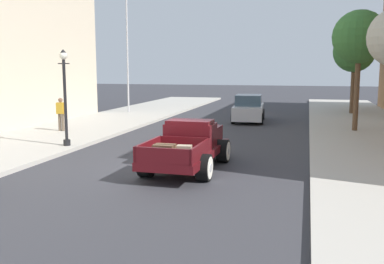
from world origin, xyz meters
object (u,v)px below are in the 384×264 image
(street_lamp_near, at_px, (65,90))
(flagpole, at_px, (130,32))
(street_tree_farthest, at_px, (357,50))
(street_tree_third, at_px, (354,52))
(pedestrian_sidewalk_left, at_px, (61,112))
(street_tree_second, at_px, (359,38))
(car_background_silver, at_px, (249,109))
(hotrod_truck_maroon, at_px, (190,145))

(street_lamp_near, xyz_separation_m, flagpole, (-2.75, 13.49, 3.39))
(flagpole, bearing_deg, street_tree_farthest, 24.62)
(street_tree_third, height_order, street_tree_farthest, street_tree_farthest)
(pedestrian_sidewalk_left, bearing_deg, street_tree_farthest, 47.74)
(street_tree_second, bearing_deg, flagpole, 157.94)
(street_lamp_near, height_order, street_tree_third, street_tree_third)
(car_background_silver, distance_m, street_tree_second, 7.88)
(pedestrian_sidewalk_left, height_order, flagpole, flagpole)
(flagpole, bearing_deg, street_lamp_near, -78.48)
(street_lamp_near, height_order, flagpole, flagpole)
(hotrod_truck_maroon, height_order, flagpole, flagpole)
(hotrod_truck_maroon, distance_m, car_background_silver, 13.09)
(hotrod_truck_maroon, xyz_separation_m, street_tree_third, (6.67, 18.45, 3.60))
(street_lamp_near, relative_size, street_tree_second, 0.65)
(hotrod_truck_maroon, xyz_separation_m, street_lamp_near, (-5.68, 1.94, 1.63))
(pedestrian_sidewalk_left, bearing_deg, street_tree_second, 15.37)
(hotrod_truck_maroon, relative_size, flagpole, 0.54)
(flagpole, xyz_separation_m, street_tree_farthest, (15.69, 7.19, -1.13))
(pedestrian_sidewalk_left, distance_m, street_tree_farthest, 23.20)
(street_lamp_near, bearing_deg, flagpole, 101.52)
(pedestrian_sidewalk_left, xyz_separation_m, street_lamp_near, (2.48, -3.71, 1.30))
(flagpole, height_order, street_tree_second, flagpole)
(hotrod_truck_maroon, relative_size, street_tree_farthest, 0.86)
(hotrod_truck_maroon, relative_size, street_lamp_near, 1.29)
(hotrod_truck_maroon, height_order, street_tree_second, street_tree_second)
(hotrod_truck_maroon, height_order, street_lamp_near, street_lamp_near)
(street_tree_second, xyz_separation_m, street_tree_third, (0.61, 8.89, -0.38))
(hotrod_truck_maroon, height_order, street_tree_third, street_tree_third)
(street_tree_second, bearing_deg, hotrod_truck_maroon, -122.36)
(pedestrian_sidewalk_left, bearing_deg, hotrod_truck_maroon, -34.76)
(flagpole, height_order, street_tree_third, flagpole)
(hotrod_truck_maroon, bearing_deg, pedestrian_sidewalk_left, 145.24)
(pedestrian_sidewalk_left, relative_size, street_lamp_near, 0.43)
(hotrod_truck_maroon, xyz_separation_m, pedestrian_sidewalk_left, (-8.15, 5.66, 0.33))
(street_tree_third, distance_m, street_tree_farthest, 4.23)
(street_tree_third, xyz_separation_m, street_tree_farthest, (0.59, 4.17, 0.28))
(car_background_silver, distance_m, street_tree_third, 9.11)
(flagpole, bearing_deg, pedestrian_sidewalk_left, -88.40)
(hotrod_truck_maroon, relative_size, street_tree_third, 0.88)
(street_lamp_near, relative_size, street_tree_farthest, 0.66)
(car_background_silver, relative_size, street_tree_farthest, 0.76)
(pedestrian_sidewalk_left, xyz_separation_m, flagpole, (-0.27, 9.78, 4.68))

